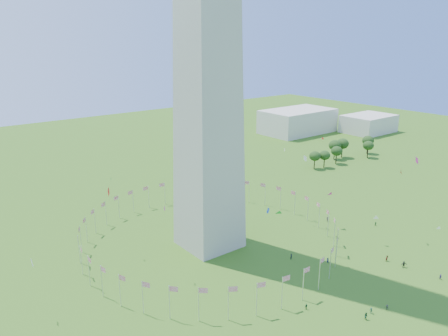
% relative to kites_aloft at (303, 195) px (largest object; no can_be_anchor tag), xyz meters
% --- Properties ---
extents(ground, '(600.00, 600.00, 0.00)m').
position_rel_kites_aloft_xyz_m(ground, '(-16.09, -25.67, -20.33)').
color(ground, '#2D5714').
rests_on(ground, ground).
extents(flag_ring, '(80.24, 80.24, 9.00)m').
position_rel_kites_aloft_xyz_m(flag_ring, '(-16.09, 24.33, -15.83)').
color(flag_ring, silver).
rests_on(flag_ring, ground).
extents(gov_building_east_a, '(50.00, 30.00, 16.00)m').
position_rel_kites_aloft_xyz_m(gov_building_east_a, '(133.91, 124.33, -12.33)').
color(gov_building_east_a, beige).
rests_on(gov_building_east_a, ground).
extents(gov_building_east_b, '(35.00, 25.00, 12.00)m').
position_rel_kites_aloft_xyz_m(gov_building_east_b, '(173.91, 94.33, -14.33)').
color(gov_building_east_b, beige).
rests_on(gov_building_east_b, ground).
extents(crowd, '(107.11, 76.91, 1.95)m').
position_rel_kites_aloft_xyz_m(crowd, '(-0.10, -22.94, -19.48)').
color(crowd, black).
rests_on(crowd, ground).
extents(kites_aloft, '(107.71, 76.20, 29.13)m').
position_rel_kites_aloft_xyz_m(kites_aloft, '(0.00, 0.00, 0.00)').
color(kites_aloft, '#CC2699').
rests_on(kites_aloft, ground).
extents(tree_line_east, '(53.28, 15.77, 10.52)m').
position_rel_kites_aloft_xyz_m(tree_line_east, '(100.24, 60.05, -15.44)').
color(tree_line_east, '#284D19').
rests_on(tree_line_east, ground).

